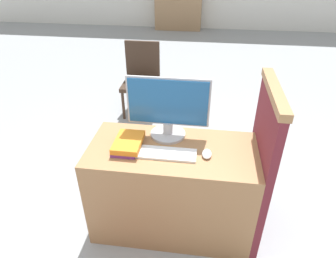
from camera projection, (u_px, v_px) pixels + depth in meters
ground_plane at (167, 252)px, 2.21m from camera, size 20.00×20.00×0.00m
desk at (172, 188)px, 2.26m from camera, size 1.18×0.58×0.74m
carrel_divider at (260, 166)px, 2.10m from camera, size 0.07×0.68×1.21m
monitor at (168, 108)px, 2.09m from camera, size 0.58×0.26×0.45m
keyboard at (165, 153)px, 2.00m from camera, size 0.42×0.14×0.02m
mouse at (207, 154)px, 1.99m from camera, size 0.06×0.11×0.03m
book_stack at (128, 143)px, 2.06m from camera, size 0.19×0.27×0.06m
far_chair at (141, 76)px, 3.84m from camera, size 0.44×0.44×0.90m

